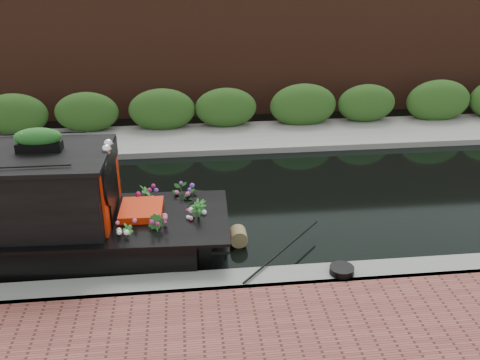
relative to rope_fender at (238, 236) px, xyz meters
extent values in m
plane|color=black|center=(-1.67, 1.76, -0.17)|extent=(80.00, 80.00, 0.00)
cube|color=gray|center=(-1.67, -1.54, -0.17)|extent=(40.00, 0.60, 0.50)
cube|color=gray|center=(-1.67, 5.96, -0.17)|extent=(40.00, 2.40, 0.34)
cube|color=#28511B|center=(-1.67, 6.86, -0.17)|extent=(40.00, 1.10, 2.80)
cube|color=#4A2619|center=(-1.67, 8.96, -0.17)|extent=(40.00, 1.00, 8.00)
cube|color=red|center=(-2.38, 0.00, 1.24)|extent=(0.13, 1.74, 1.34)
cube|color=black|center=(-3.70, -0.88, 1.32)|extent=(0.89, 0.07, 0.55)
cube|color=red|center=(-1.86, 0.00, 0.52)|extent=(0.83, 0.92, 0.50)
sphere|color=white|center=(-2.37, -0.14, 2.02)|extent=(0.18, 0.18, 0.18)
sphere|color=white|center=(-2.37, 0.14, 2.02)|extent=(0.18, 0.18, 0.18)
cube|color=black|center=(-3.55, 0.00, 2.07)|extent=(0.79, 0.30, 0.16)
ellipsoid|color=orange|center=(-3.55, 0.00, 2.27)|extent=(0.86, 0.29, 0.24)
imported|color=#246523|center=(-2.06, -0.70, 0.54)|extent=(0.30, 0.33, 0.52)
imported|color=#246523|center=(-1.58, -0.68, 0.59)|extent=(0.43, 0.44, 0.63)
imported|color=#246523|center=(-1.02, 0.65, 0.56)|extent=(0.53, 0.46, 0.57)
imported|color=#246523|center=(-0.80, -0.24, 0.61)|extent=(0.53, 0.53, 0.68)
imported|color=#246523|center=(-1.81, 0.66, 0.59)|extent=(0.26, 0.36, 0.64)
cylinder|color=olive|center=(0.00, 0.00, 0.00)|extent=(0.35, 0.38, 0.35)
cylinder|color=black|center=(1.65, -1.58, 0.14)|extent=(0.43, 0.43, 0.12)
camera|label=1|loc=(-0.99, -9.19, 5.47)|focal=40.00mm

